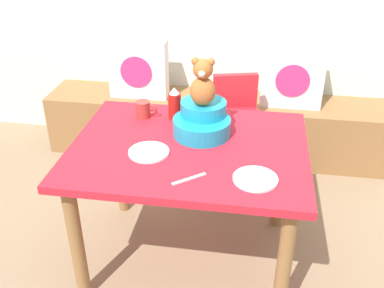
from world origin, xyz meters
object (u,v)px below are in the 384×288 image
Objects in this scene: pillow_floral_left at (139,69)px; ketchup_bottle at (175,104)px; dinner_plate_near at (149,152)px; dining_table at (189,164)px; highchair at (237,119)px; coffee_mug at (143,109)px; pillow_floral_right at (292,77)px; dinner_plate_far at (255,179)px; infant_seat_teal at (202,120)px; teddy_bear at (203,83)px.

pillow_floral_left is 2.38× the size of ketchup_bottle.
ketchup_bottle is at bearing 82.22° from dinner_plate_near.
highchair is (0.20, 0.77, -0.11)m from dining_table.
pillow_floral_left reaches higher than coffee_mug.
ketchup_bottle is at bearing 113.89° from dining_table.
pillow_floral_right is 0.37× the size of dining_table.
dinner_plate_far is at bearing -98.89° from pillow_floral_right.
dinner_plate_near is at bearing -149.29° from dining_table.
infant_seat_teal reaches higher than coffee_mug.
ketchup_bottle is (-0.33, -0.48, 0.31)m from highchair.
teddy_bear is at bearing 71.32° from dining_table.
infant_seat_teal is 1.65× the size of dinner_plate_far.
teddy_bear is 0.30m from ketchup_bottle.
dinner_plate_far is (0.64, -0.53, -0.04)m from coffee_mug.
infant_seat_teal is (-0.16, -0.63, 0.29)m from highchair.
ketchup_bottle reaches higher than pillow_floral_left.
dining_table is 0.37m from ketchup_bottle.
highchair is 3.16× the size of teddy_bear.
pillow_floral_right is 2.38× the size of ketchup_bottle.
highchair is 3.95× the size of dinner_plate_near.
highchair is (-0.36, -0.42, -0.16)m from pillow_floral_right.
highchair reaches higher than dinner_plate_near.
infant_seat_teal reaches higher than dining_table.
infant_seat_teal is at bearing 47.50° from dinner_plate_near.
infant_seat_teal is at bearing 90.00° from teddy_bear.
dining_table is 9.83× the size of coffee_mug.
pillow_floral_left is 1.26m from teddy_bear.
highchair is 0.66m from ketchup_bottle.
dinner_plate_far is (0.46, -0.54, -0.08)m from ketchup_bottle.
pillow_floral_right and infant_seat_teal have the same top height.
highchair is 4.27× the size of ketchup_bottle.
teddy_bear is at bearing -103.94° from highchair.
dinner_plate_near is (-0.23, -0.25, -0.27)m from teddy_bear.
coffee_mug is at bearing -73.10° from pillow_floral_left.
coffee_mug is at bearing -176.08° from ketchup_bottle.
teddy_bear is at bearing -39.67° from ketchup_bottle.
pillow_floral_right is 2.20× the size of dinner_plate_near.
teddy_bear is at bearing -59.04° from pillow_floral_left.
highchair reaches higher than dining_table.
pillow_floral_right reaches higher than highchair.
dinner_plate_near is (-0.38, -0.88, 0.22)m from highchair.
highchair is at bearing 97.47° from dinner_plate_far.
pillow_floral_right is 1.14m from ketchup_bottle.
dining_table is at bearing 142.57° from dinner_plate_far.
pillow_floral_left is 1.33× the size of infant_seat_teal.
coffee_mug is at bearing 140.25° from dinner_plate_far.
ketchup_bottle is (-0.17, 0.14, -0.19)m from teddy_bear.
pillow_floral_right is at bearing 0.00° from pillow_floral_left.
infant_seat_teal is (0.63, -1.04, 0.13)m from pillow_floral_left.
pillow_floral_right is 1.49m from dinner_plate_near.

